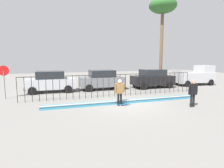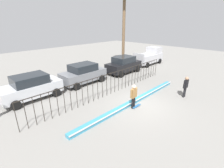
# 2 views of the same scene
# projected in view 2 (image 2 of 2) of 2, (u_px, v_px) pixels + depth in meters

# --- Properties ---
(ground_plane) EXTENTS (60.00, 60.00, 0.00)m
(ground_plane) POSITION_uv_depth(u_px,v_px,m) (139.00, 105.00, 11.63)
(ground_plane) COLOR gray
(bowl_coping_ledge) EXTENTS (11.00, 0.40, 0.27)m
(bowl_coping_ledge) POSITION_uv_depth(u_px,v_px,m) (134.00, 101.00, 11.91)
(bowl_coping_ledge) COLOR teal
(bowl_coping_ledge) RESTS_ON ground
(perimeter_fence) EXTENTS (14.04, 0.04, 1.78)m
(perimeter_fence) POSITION_uv_depth(u_px,v_px,m) (111.00, 81.00, 13.08)
(perimeter_fence) COLOR black
(perimeter_fence) RESTS_ON ground
(skateboarder) EXTENTS (0.68, 0.26, 1.69)m
(skateboarder) POSITION_uv_depth(u_px,v_px,m) (134.00, 94.00, 10.93)
(skateboarder) COLOR black
(skateboarder) RESTS_ON ground
(skateboard) EXTENTS (0.80, 0.20, 0.07)m
(skateboard) POSITION_uv_depth(u_px,v_px,m) (136.00, 106.00, 11.38)
(skateboard) COLOR #26598C
(skateboard) RESTS_ON ground
(camera_operator) EXTENTS (0.68, 0.25, 1.68)m
(camera_operator) POSITION_uv_depth(u_px,v_px,m) (186.00, 85.00, 12.55)
(camera_operator) COLOR black
(camera_operator) RESTS_ON ground
(parked_car_silver) EXTENTS (4.30, 2.12, 1.90)m
(parked_car_silver) POSITION_uv_depth(u_px,v_px,m) (31.00, 87.00, 12.29)
(parked_car_silver) COLOR #B7BABF
(parked_car_silver) RESTS_ON ground
(parked_car_gray) EXTENTS (4.30, 2.12, 1.90)m
(parked_car_gray) POSITION_uv_depth(u_px,v_px,m) (83.00, 74.00, 15.46)
(parked_car_gray) COLOR slate
(parked_car_gray) RESTS_ON ground
(parked_car_black) EXTENTS (4.30, 2.12, 1.90)m
(parked_car_black) POSITION_uv_depth(u_px,v_px,m) (124.00, 65.00, 18.66)
(parked_car_black) COLOR black
(parked_car_black) RESTS_ON ground
(pickup_truck) EXTENTS (4.70, 2.12, 2.24)m
(pickup_truck) POSITION_uv_depth(u_px,v_px,m) (149.00, 57.00, 22.60)
(pickup_truck) COLOR #B7B7BC
(pickup_truck) RESTS_ON ground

